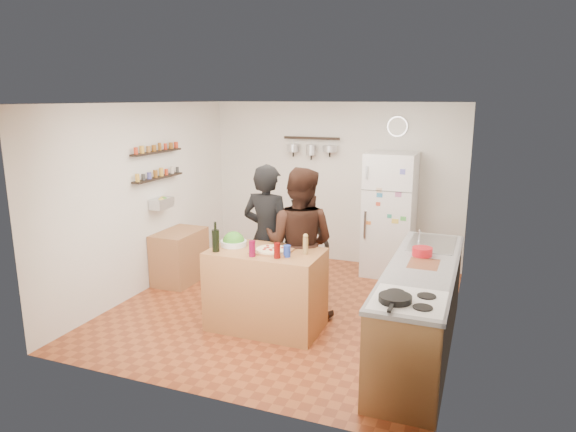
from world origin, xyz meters
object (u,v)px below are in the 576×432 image
at_px(person_center, 299,243).
at_px(wine_bottle, 216,241).
at_px(prep_island, 266,290).
at_px(red_bowl, 422,252).
at_px(counter_run, 420,310).
at_px(skillet, 395,298).
at_px(pepper_mill, 306,246).
at_px(salad_bowl, 234,243).
at_px(salt_canister, 287,251).
at_px(wall_clock, 397,126).
at_px(fridge, 390,214).
at_px(side_table, 180,256).
at_px(person_left, 267,237).
at_px(person_back, 300,241).

bearing_deg(person_center, wine_bottle, 43.38).
height_order(prep_island, red_bowl, red_bowl).
height_order(counter_run, skillet, skillet).
height_order(prep_island, pepper_mill, pepper_mill).
distance_m(salad_bowl, red_bowl, 2.09).
height_order(wine_bottle, pepper_mill, wine_bottle).
bearing_deg(wine_bottle, salt_canister, 7.13).
distance_m(prep_island, red_bowl, 1.76).
xyz_separation_m(skillet, wall_clock, (-0.65, 3.65, 1.20)).
height_order(salt_canister, skillet, salt_canister).
relative_size(pepper_mill, fridge, 0.10).
distance_m(pepper_mill, side_table, 2.46).
relative_size(counter_run, side_table, 3.29).
bearing_deg(pepper_mill, person_left, 142.47).
bearing_deg(wine_bottle, side_table, 136.86).
height_order(person_back, red_bowl, person_back).
distance_m(person_center, side_table, 2.11).
xyz_separation_m(wine_bottle, red_bowl, (2.14, 0.63, -0.07)).
relative_size(salt_canister, person_back, 0.08).
bearing_deg(fridge, salad_bowl, -120.40).
xyz_separation_m(salt_canister, counter_run, (1.39, 0.18, -0.52)).
xyz_separation_m(skillet, red_bowl, (0.05, 1.37, 0.02)).
distance_m(wine_bottle, person_center, 1.01).
relative_size(salad_bowl, salt_canister, 2.38).
bearing_deg(red_bowl, wine_bottle, -163.53).
xyz_separation_m(prep_island, skillet, (1.59, -0.96, 0.49)).
xyz_separation_m(person_center, skillet, (1.36, -1.43, 0.05)).
relative_size(wine_bottle, wall_clock, 0.81).
bearing_deg(person_left, fridge, -117.80).
relative_size(salad_bowl, red_bowl, 1.39).
relative_size(pepper_mill, person_center, 0.10).
height_order(salt_canister, red_bowl, salt_canister).
height_order(person_back, wall_clock, wall_clock).
height_order(pepper_mill, person_center, person_center).
bearing_deg(pepper_mill, prep_island, -173.66).
xyz_separation_m(salad_bowl, skillet, (2.01, -1.01, 0.01)).
xyz_separation_m(prep_island, person_back, (0.04, 1.02, 0.30)).
xyz_separation_m(person_back, wall_clock, (0.90, 1.67, 1.39)).
bearing_deg(person_back, skillet, 145.01).
bearing_deg(person_center, salt_canister, 97.09).
distance_m(salad_bowl, wall_clock, 3.21).
relative_size(prep_island, salt_canister, 9.99).
bearing_deg(person_center, side_table, -13.75).
distance_m(pepper_mill, person_back, 1.08).
bearing_deg(wine_bottle, red_bowl, 16.47).
height_order(salt_canister, counter_run, salt_canister).
xyz_separation_m(salt_canister, person_center, (-0.07, 0.59, -0.08)).
height_order(wine_bottle, red_bowl, wine_bottle).
xyz_separation_m(salad_bowl, person_back, (0.46, 0.97, -0.18)).
relative_size(prep_island, person_left, 0.70).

